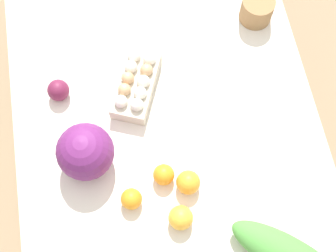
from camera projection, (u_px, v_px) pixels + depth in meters
The scene contains 10 objects.
ground_plane at pixel (168, 182), 2.27m from camera, with size 8.00×8.00×0.00m, color #937A5B.
dining_table at pixel (168, 137), 1.65m from camera, with size 1.47×1.03×0.75m.
cabbage_purple at pixel (85, 152), 1.45m from camera, with size 0.18×0.18×0.18m, color #6B2366.
egg_carton at pixel (136, 84), 1.58m from camera, with size 0.28×0.21×0.09m.
paper_bag at pixel (257, 9), 1.68m from camera, with size 0.12×0.12×0.10m, color #997047.
beet_root at pixel (58, 90), 1.58m from camera, with size 0.07×0.07×0.07m, color maroon.
orange_0 at pixel (188, 182), 1.47m from camera, with size 0.08×0.08×0.08m, color orange.
orange_1 at pixel (164, 175), 1.48m from camera, with size 0.07×0.07×0.07m, color orange.
orange_2 at pixel (131, 199), 1.45m from camera, with size 0.07×0.07×0.07m, color orange.
orange_3 at pixel (181, 218), 1.43m from camera, with size 0.08×0.08×0.08m, color #F9A833.
Camera 1 is at (0.54, -0.10, 2.22)m, focal length 50.00 mm.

